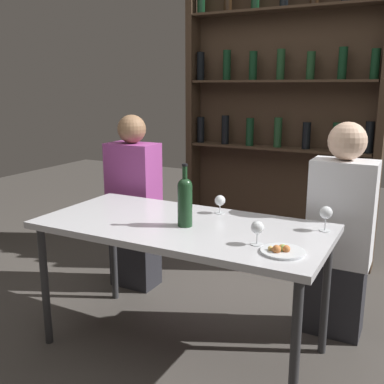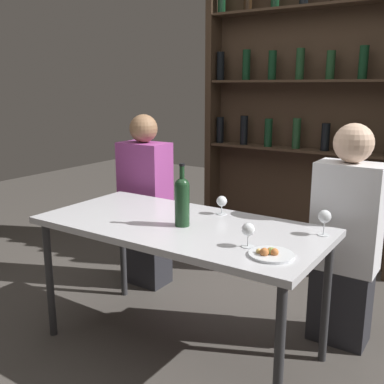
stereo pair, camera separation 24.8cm
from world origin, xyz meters
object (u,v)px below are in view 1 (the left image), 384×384
object	(u,v)px
wine_glass_0	(326,214)
wine_glass_1	(220,201)
wine_glass_2	(257,228)
seated_person_right	(340,236)
wine_bottle	(185,200)
food_plate_0	(282,251)
seated_person_left	(134,207)

from	to	relation	value
wine_glass_0	wine_glass_1	xyz separation A→B (m)	(-0.61, 0.05, -0.02)
wine_glass_2	seated_person_right	distance (m)	0.79
wine_bottle	wine_glass_2	size ratio (longest dim) A/B	2.88
wine_bottle	seated_person_right	distance (m)	0.97
wine_bottle	seated_person_right	world-z (taller)	seated_person_right
wine_glass_0	wine_glass_2	bearing A→B (deg)	-123.88
food_plate_0	seated_person_left	world-z (taller)	seated_person_left
wine_glass_2	seated_person_right	world-z (taller)	seated_person_right
wine_glass_0	seated_person_right	world-z (taller)	seated_person_right
wine_glass_2	food_plate_0	size ratio (longest dim) A/B	0.58
wine_bottle	seated_person_right	bearing A→B (deg)	41.42
wine_glass_1	wine_glass_2	xyz separation A→B (m)	(0.37, -0.40, 0.01)
wine_glass_0	seated_person_left	bearing A→B (deg)	166.03
wine_glass_2	food_plate_0	bearing A→B (deg)	-20.56
wine_glass_1	food_plate_0	distance (m)	0.68
food_plate_0	seated_person_right	size ratio (longest dim) A/B	0.16
food_plate_0	seated_person_right	world-z (taller)	seated_person_right
seated_person_left	food_plate_0	bearing A→B (deg)	-29.90
wine_bottle	food_plate_0	distance (m)	0.61
wine_glass_0	seated_person_right	size ratio (longest dim) A/B	0.10
seated_person_right	wine_glass_0	bearing A→B (deg)	-93.68
wine_bottle	seated_person_left	distance (m)	1.02
wine_glass_0	food_plate_0	size ratio (longest dim) A/B	0.65
wine_glass_1	seated_person_right	size ratio (longest dim) A/B	0.08
food_plate_0	wine_bottle	bearing A→B (deg)	165.43
wine_glass_0	wine_glass_2	size ratio (longest dim) A/B	1.12
wine_glass_2	wine_bottle	bearing A→B (deg)	167.37
wine_bottle	seated_person_left	xyz separation A→B (m)	(-0.76, 0.62, -0.28)
wine_glass_2	wine_glass_0	bearing A→B (deg)	56.12
wine_glass_0	seated_person_left	xyz separation A→B (m)	(-1.43, 0.36, -0.23)
wine_glass_2	seated_person_left	world-z (taller)	seated_person_left
seated_person_left	wine_glass_1	bearing A→B (deg)	-20.57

